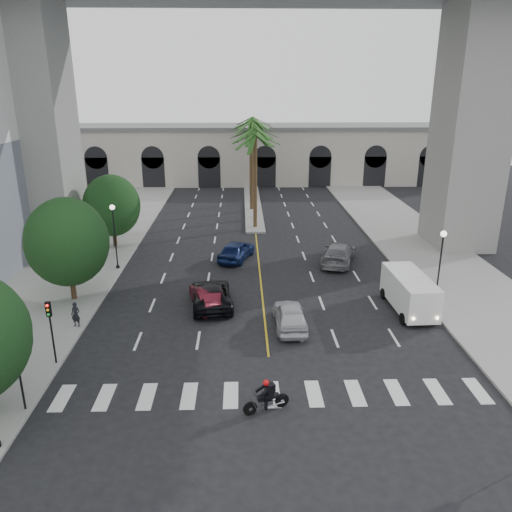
{
  "coord_description": "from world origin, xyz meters",
  "views": [
    {
      "loc": [
        -1.4,
        -21.97,
        14.02
      ],
      "look_at": [
        -0.57,
        6.0,
        4.47
      ],
      "focal_mm": 35.0,
      "sensor_mm": 36.0,
      "label": 1
    }
  ],
  "objects_px": {
    "car_a": "(290,315)",
    "cargo_van": "(410,292)",
    "car_c": "(211,295)",
    "car_d": "(338,253)",
    "lamp_post_left_far": "(114,231)",
    "car_b": "(207,297)",
    "lamp_post_right": "(440,263)",
    "pedestrian_a": "(76,315)",
    "car_e": "(236,250)",
    "motorcycle_rider": "(268,396)",
    "traffic_signal_far": "(50,322)",
    "traffic_signal_near": "(17,363)"
  },
  "relations": [
    {
      "from": "lamp_post_left_far",
      "to": "car_a",
      "type": "distance_m",
      "value": 16.8
    },
    {
      "from": "car_c",
      "to": "cargo_van",
      "type": "xyz_separation_m",
      "value": [
        12.97,
        -1.21,
        0.57
      ]
    },
    {
      "from": "car_c",
      "to": "car_e",
      "type": "bearing_deg",
      "value": -106.14
    },
    {
      "from": "lamp_post_right",
      "to": "car_c",
      "type": "relative_size",
      "value": 0.96
    },
    {
      "from": "motorcycle_rider",
      "to": "pedestrian_a",
      "type": "relative_size",
      "value": 1.37
    },
    {
      "from": "motorcycle_rider",
      "to": "lamp_post_left_far",
      "type": "bearing_deg",
      "value": 99.31
    },
    {
      "from": "motorcycle_rider",
      "to": "pedestrian_a",
      "type": "distance_m",
      "value": 14.03
    },
    {
      "from": "lamp_post_left_far",
      "to": "car_b",
      "type": "height_order",
      "value": "lamp_post_left_far"
    },
    {
      "from": "traffic_signal_far",
      "to": "car_c",
      "type": "relative_size",
      "value": 0.66
    },
    {
      "from": "car_b",
      "to": "car_e",
      "type": "xyz_separation_m",
      "value": [
        1.88,
        9.55,
        0.08
      ]
    },
    {
      "from": "car_a",
      "to": "car_e",
      "type": "xyz_separation_m",
      "value": [
        -3.37,
        12.66,
        0.05
      ]
    },
    {
      "from": "car_e",
      "to": "pedestrian_a",
      "type": "bearing_deg",
      "value": 72.25
    },
    {
      "from": "car_c",
      "to": "cargo_van",
      "type": "relative_size",
      "value": 0.97
    },
    {
      "from": "car_b",
      "to": "car_e",
      "type": "height_order",
      "value": "car_e"
    },
    {
      "from": "car_b",
      "to": "cargo_van",
      "type": "xyz_separation_m",
      "value": [
        13.25,
        -0.94,
        0.59
      ]
    },
    {
      "from": "car_a",
      "to": "cargo_van",
      "type": "distance_m",
      "value": 8.31
    },
    {
      "from": "car_d",
      "to": "car_e",
      "type": "xyz_separation_m",
      "value": [
        -8.48,
        1.11,
        -0.01
      ]
    },
    {
      "from": "car_c",
      "to": "car_d",
      "type": "xyz_separation_m",
      "value": [
        10.08,
        8.17,
        0.08
      ]
    },
    {
      "from": "car_a",
      "to": "pedestrian_a",
      "type": "xyz_separation_m",
      "value": [
        -13.0,
        0.21,
        0.14
      ]
    },
    {
      "from": "traffic_signal_near",
      "to": "car_a",
      "type": "relative_size",
      "value": 0.79
    },
    {
      "from": "car_a",
      "to": "car_b",
      "type": "height_order",
      "value": "car_a"
    },
    {
      "from": "traffic_signal_near",
      "to": "lamp_post_right",
      "type": "bearing_deg",
      "value": 24.82
    },
    {
      "from": "car_a",
      "to": "car_c",
      "type": "relative_size",
      "value": 0.83
    },
    {
      "from": "lamp_post_left_far",
      "to": "car_d",
      "type": "height_order",
      "value": "lamp_post_left_far"
    },
    {
      "from": "lamp_post_left_far",
      "to": "car_a",
      "type": "xyz_separation_m",
      "value": [
        12.9,
        -10.48,
        -2.43
      ]
    },
    {
      "from": "traffic_signal_far",
      "to": "car_b",
      "type": "bearing_deg",
      "value": 43.34
    },
    {
      "from": "lamp_post_left_far",
      "to": "traffic_signal_far",
      "type": "height_order",
      "value": "lamp_post_left_far"
    },
    {
      "from": "car_a",
      "to": "cargo_van",
      "type": "relative_size",
      "value": 0.81
    },
    {
      "from": "car_a",
      "to": "car_b",
      "type": "xyz_separation_m",
      "value": [
        -5.25,
        3.11,
        -0.03
      ]
    },
    {
      "from": "motorcycle_rider",
      "to": "car_e",
      "type": "relative_size",
      "value": 0.43
    },
    {
      "from": "traffic_signal_far",
      "to": "car_d",
      "type": "distance_m",
      "value": 23.78
    },
    {
      "from": "motorcycle_rider",
      "to": "car_a",
      "type": "relative_size",
      "value": 0.46
    },
    {
      "from": "traffic_signal_far",
      "to": "car_e",
      "type": "xyz_separation_m",
      "value": [
        9.43,
        16.68,
        -1.68
      ]
    },
    {
      "from": "car_e",
      "to": "lamp_post_right",
      "type": "bearing_deg",
      "value": 162.47
    },
    {
      "from": "motorcycle_rider",
      "to": "car_c",
      "type": "relative_size",
      "value": 0.38
    },
    {
      "from": "motorcycle_rider",
      "to": "car_b",
      "type": "height_order",
      "value": "motorcycle_rider"
    },
    {
      "from": "lamp_post_right",
      "to": "pedestrian_a",
      "type": "xyz_separation_m",
      "value": [
        -22.9,
        -2.27,
        -2.29
      ]
    },
    {
      "from": "cargo_van",
      "to": "car_d",
      "type": "bearing_deg",
      "value": 105.17
    },
    {
      "from": "car_a",
      "to": "lamp_post_right",
      "type": "bearing_deg",
      "value": -166.62
    },
    {
      "from": "car_b",
      "to": "car_c",
      "type": "height_order",
      "value": "car_c"
    },
    {
      "from": "lamp_post_right",
      "to": "traffic_signal_far",
      "type": "height_order",
      "value": "lamp_post_right"
    },
    {
      "from": "motorcycle_rider",
      "to": "car_e",
      "type": "xyz_separation_m",
      "value": [
        -1.57,
        20.91,
        0.1
      ]
    },
    {
      "from": "lamp_post_left_far",
      "to": "car_e",
      "type": "xyz_separation_m",
      "value": [
        9.53,
        2.18,
        -2.39
      ]
    },
    {
      "from": "traffic_signal_far",
      "to": "motorcycle_rider",
      "type": "distance_m",
      "value": 11.92
    },
    {
      "from": "lamp_post_left_far",
      "to": "car_c",
      "type": "distance_m",
      "value": 10.93
    },
    {
      "from": "motorcycle_rider",
      "to": "pedestrian_a",
      "type": "bearing_deg",
      "value": 121.61
    },
    {
      "from": "traffic_signal_far",
      "to": "car_e",
      "type": "bearing_deg",
      "value": 60.51
    },
    {
      "from": "motorcycle_rider",
      "to": "car_a",
      "type": "distance_m",
      "value": 8.44
    },
    {
      "from": "lamp_post_right",
      "to": "traffic_signal_near",
      "type": "distance_m",
      "value": 25.02
    },
    {
      "from": "car_d",
      "to": "cargo_van",
      "type": "bearing_deg",
      "value": 125.59
    }
  ]
}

